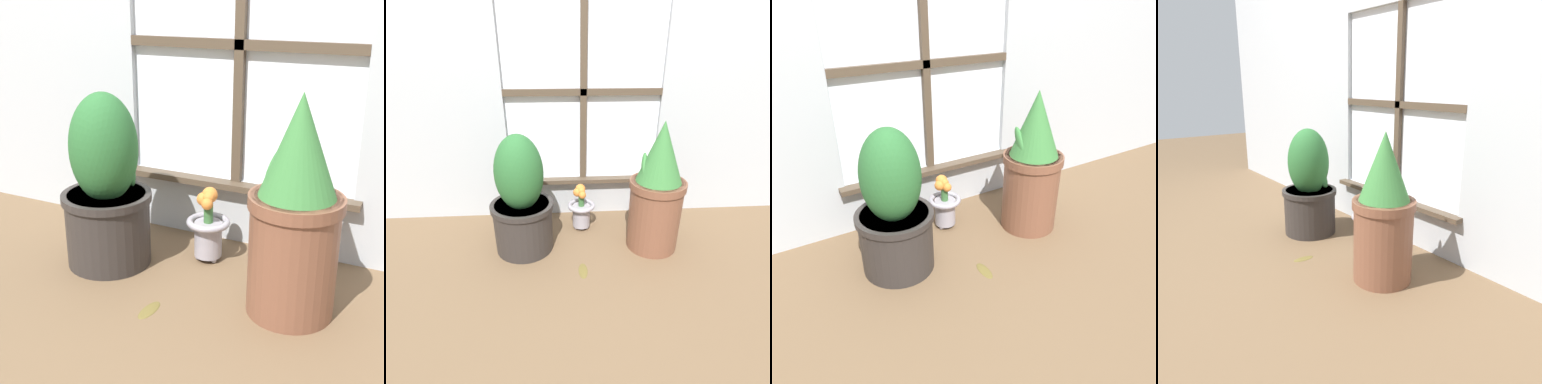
{
  "view_description": "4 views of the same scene",
  "coord_description": "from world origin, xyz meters",
  "views": [
    {
      "loc": [
        0.7,
        -1.26,
        0.92
      ],
      "look_at": [
        -0.03,
        0.22,
        0.31
      ],
      "focal_mm": 50.0,
      "sensor_mm": 36.0,
      "label": 1
    },
    {
      "loc": [
        -0.15,
        -1.18,
        0.97
      ],
      "look_at": [
        -0.05,
        0.21,
        0.3
      ],
      "focal_mm": 28.0,
      "sensor_mm": 36.0,
      "label": 2
    },
    {
      "loc": [
        -0.75,
        -1.06,
        1.05
      ],
      "look_at": [
        -0.01,
        0.18,
        0.27
      ],
      "focal_mm": 35.0,
      "sensor_mm": 36.0,
      "label": 3
    },
    {
      "loc": [
        1.49,
        -0.9,
        0.87
      ],
      "look_at": [
        -0.0,
        0.22,
        0.32
      ],
      "focal_mm": 35.0,
      "sensor_mm": 36.0,
      "label": 4
    }
  ],
  "objects": [
    {
      "name": "ground_plane",
      "position": [
        0.0,
        0.0,
        0.0
      ],
      "size": [
        10.0,
        10.0,
        0.0
      ],
      "primitive_type": "plane",
      "color": "brown"
    },
    {
      "name": "potted_plant_left",
      "position": [
        -0.34,
        0.17,
        0.27
      ],
      "size": [
        0.32,
        0.32,
        0.62
      ],
      "color": "#2D2826",
      "rests_on": "ground_plane"
    },
    {
      "name": "potted_plant_right",
      "position": [
        0.34,
        0.15,
        0.32
      ],
      "size": [
        0.28,
        0.28,
        0.68
      ],
      "color": "brown",
      "rests_on": "ground_plane"
    },
    {
      "name": "flower_vase",
      "position": [
        -0.03,
        0.34,
        0.13
      ],
      "size": [
        0.16,
        0.16,
        0.28
      ],
      "color": "#99939E",
      "rests_on": "ground_plane"
    },
    {
      "name": "fallen_leaf",
      "position": [
        -0.05,
        -0.05,
        0.0
      ],
      "size": [
        0.05,
        0.11,
        0.01
      ],
      "color": "brown",
      "rests_on": "ground_plane"
    }
  ]
}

